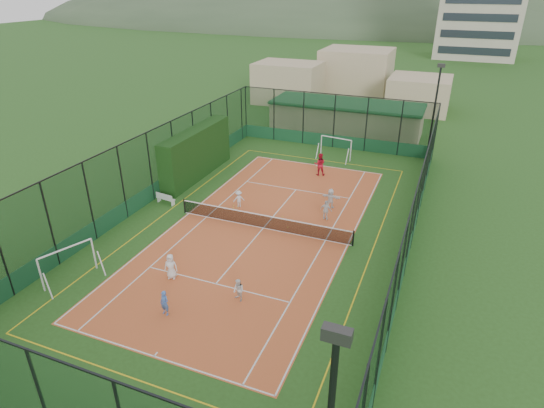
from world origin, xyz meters
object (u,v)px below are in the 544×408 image
Objects in this scene: child_far_left at (239,199)px; child_far_right at (326,210)px; clubhouse at (346,118)px; futsal_goal_near at (68,264)px; floodlight_ne at (434,114)px; child_far_back at (331,198)px; child_near_right at (239,290)px; child_near_mid at (165,303)px; white_bench at (166,198)px; coach at (320,164)px; child_near_left at (171,266)px; futsal_goal_far at (336,148)px.

child_far_right reaches higher than child_far_left.
child_far_left is at bearing -97.94° from clubhouse.
child_far_left is (4.55, 11.04, -0.32)m from futsal_goal_near.
floodlight_ne is 5.89× the size of child_far_back.
child_near_right is 10.37m from child_far_left.
child_far_back is at bearing -79.72° from clubhouse.
child_far_right is at bearing 79.28° from child_near_mid.
floodlight_ne is at bearing -166.27° from child_far_left.
clubhouse reaches higher than white_bench.
child_near_mid is 0.70× the size of coach.
futsal_goal_near reaches higher than child_near_mid.
clubhouse is at bearing 67.17° from child_near_left.
child_near_right is at bearing 48.27° from child_near_mid.
clubhouse is 10.85× the size of child_far_back.
white_bench is 0.80× the size of coach.
futsal_goal_far is 2.09× the size of child_far_back.
clubhouse reaches higher than coach.
child_far_back is at bearing -68.09° from futsal_goal_far.
child_near_left is 2.95m from child_near_mid.
futsal_goal_far is 1.58× the size of coach.
futsal_goal_far is 2.15× the size of child_far_right.
futsal_goal_near is 2.08× the size of child_far_back.
coach reaches higher than child_near_mid.
child_near_mid is 14.50m from child_far_back.
clubhouse is at bearing 97.60° from child_near_mid.
child_near_right is at bearing 85.54° from child_far_right.
child_near_right is (-6.89, -23.77, -3.51)m from floodlight_ne.
child_far_right is at bearing -69.15° from futsal_goal_far.
child_far_right is (-5.23, -13.97, -3.44)m from floodlight_ne.
child_far_right is 7.69m from coach.
futsal_goal_near reaches higher than child_far_back.
child_near_right is at bearing 77.50° from child_far_left.
futsal_goal_far is 9.88m from child_far_back.
floodlight_ne is at bearing 79.15° from child_near_mid.
child_far_right is at bearing 40.32° from child_near_left.
white_bench is 9.62m from futsal_goal_near.
child_far_left is 0.90× the size of child_far_right.
futsal_goal_near is 1.00× the size of futsal_goal_far.
coach is (-2.39, 5.40, 0.22)m from child_far_back.
child_near_right reaches higher than white_bench.
futsal_goal_near reaches higher than child_near_left.
coach is (8.59, 9.12, 0.52)m from white_bench.
white_bench is at bearing 22.07° from child_far_back.
child_near_mid is (-1.07, -31.39, -0.92)m from clubhouse.
child_near_left is (-11.03, -23.37, -3.40)m from floodlight_ne.
child_near_mid is 12.82m from child_far_right.
futsal_goal_far reaches higher than child_far_right.
child_near_mid is 1.05× the size of child_far_left.
child_far_back is at bearing 163.02° from child_far_left.
coach is (-2.58, 7.25, 0.24)m from child_far_right.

